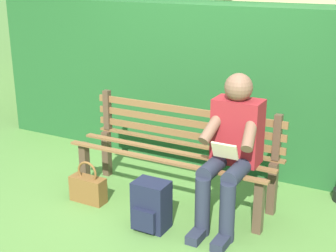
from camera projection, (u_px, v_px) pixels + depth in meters
ground at (173, 200)px, 4.28m from camera, size 60.00×60.00×0.00m
park_bench at (178, 149)px, 4.20m from camera, size 1.82×0.51×0.85m
person_seated at (231, 146)px, 3.74m from camera, size 0.44×0.73×1.20m
hedge_backdrop at (265, 86)px, 4.78m from camera, size 6.11×0.72×1.67m
backpack at (151, 206)px, 3.76m from camera, size 0.27×0.27×0.39m
handbag at (88, 188)px, 4.21m from camera, size 0.32×0.13×0.38m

